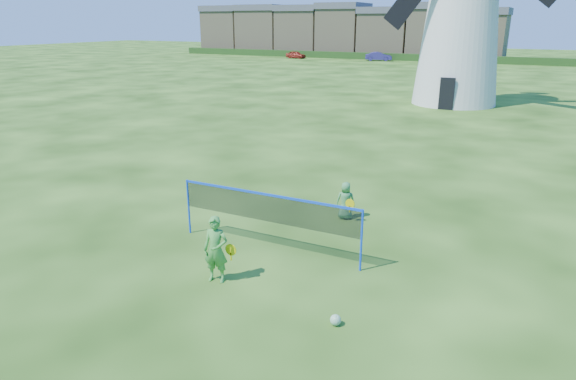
{
  "coord_description": "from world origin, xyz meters",
  "views": [
    {
      "loc": [
        5.77,
        -10.47,
        5.64
      ],
      "look_at": [
        0.2,
        0.5,
        1.5
      ],
      "focal_mm": 31.45,
      "sensor_mm": 36.0,
      "label": 1
    }
  ],
  "objects_px": {
    "windmill": "(462,14)",
    "player_girl": "(216,250)",
    "play_ball": "(336,320)",
    "car_left": "(296,55)",
    "player_boy": "(346,201)",
    "badminton_net": "(268,209)",
    "car_right": "(379,56)"
  },
  "relations": [
    {
      "from": "play_ball",
      "to": "car_right",
      "type": "distance_m",
      "value": 69.35
    },
    {
      "from": "windmill",
      "to": "badminton_net",
      "type": "bearing_deg",
      "value": -89.99
    },
    {
      "from": "windmill",
      "to": "player_boy",
      "type": "height_order",
      "value": "windmill"
    },
    {
      "from": "player_boy",
      "to": "player_girl",
      "type": "bearing_deg",
      "value": 59.61
    },
    {
      "from": "car_left",
      "to": "player_girl",
      "type": "bearing_deg",
      "value": -146.42
    },
    {
      "from": "badminton_net",
      "to": "car_left",
      "type": "distance_m",
      "value": 69.93
    },
    {
      "from": "badminton_net",
      "to": "car_right",
      "type": "bearing_deg",
      "value": 104.81
    },
    {
      "from": "play_ball",
      "to": "car_right",
      "type": "xyz_separation_m",
      "value": [
        -19.77,
        66.47,
        0.52
      ]
    },
    {
      "from": "windmill",
      "to": "player_boy",
      "type": "relative_size",
      "value": 15.19
    },
    {
      "from": "badminton_net",
      "to": "play_ball",
      "type": "height_order",
      "value": "badminton_net"
    },
    {
      "from": "car_right",
      "to": "car_left",
      "type": "bearing_deg",
      "value": 80.36
    },
    {
      "from": "badminton_net",
      "to": "play_ball",
      "type": "bearing_deg",
      "value": -40.09
    },
    {
      "from": "badminton_net",
      "to": "player_girl",
      "type": "xyz_separation_m",
      "value": [
        -0.25,
        -1.94,
        -0.36
      ]
    },
    {
      "from": "player_boy",
      "to": "car_left",
      "type": "xyz_separation_m",
      "value": [
        -31.08,
        60.14,
        -0.01
      ]
    },
    {
      "from": "badminton_net",
      "to": "play_ball",
      "type": "relative_size",
      "value": 22.95
    },
    {
      "from": "player_boy",
      "to": "car_left",
      "type": "relative_size",
      "value": 0.35
    },
    {
      "from": "play_ball",
      "to": "car_left",
      "type": "relative_size",
      "value": 0.07
    },
    {
      "from": "windmill",
      "to": "player_girl",
      "type": "distance_m",
      "value": 29.55
    },
    {
      "from": "play_ball",
      "to": "car_left",
      "type": "height_order",
      "value": "car_left"
    },
    {
      "from": "badminton_net",
      "to": "player_boy",
      "type": "xyz_separation_m",
      "value": [
        0.99,
        2.98,
        -0.57
      ]
    },
    {
      "from": "player_girl",
      "to": "car_left",
      "type": "distance_m",
      "value": 71.58
    },
    {
      "from": "player_boy",
      "to": "play_ball",
      "type": "xyz_separation_m",
      "value": [
        1.84,
        -5.36,
        -0.45
      ]
    },
    {
      "from": "badminton_net",
      "to": "car_right",
      "type": "height_order",
      "value": "badminton_net"
    },
    {
      "from": "windmill",
      "to": "player_boy",
      "type": "xyz_separation_m",
      "value": [
        0.99,
        -24.15,
        -5.48
      ]
    },
    {
      "from": "windmill",
      "to": "car_left",
      "type": "bearing_deg",
      "value": 129.89
    },
    {
      "from": "play_ball",
      "to": "player_boy",
      "type": "bearing_deg",
      "value": 108.91
    },
    {
      "from": "play_ball",
      "to": "car_left",
      "type": "xyz_separation_m",
      "value": [
        -32.91,
        65.5,
        0.45
      ]
    },
    {
      "from": "player_girl",
      "to": "player_boy",
      "type": "bearing_deg",
      "value": 63.27
    },
    {
      "from": "player_girl",
      "to": "car_right",
      "type": "distance_m",
      "value": 68.12
    },
    {
      "from": "windmill",
      "to": "car_left",
      "type": "relative_size",
      "value": 5.26
    },
    {
      "from": "play_ball",
      "to": "car_right",
      "type": "relative_size",
      "value": 0.06
    },
    {
      "from": "badminton_net",
      "to": "car_right",
      "type": "distance_m",
      "value": 66.3
    }
  ]
}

